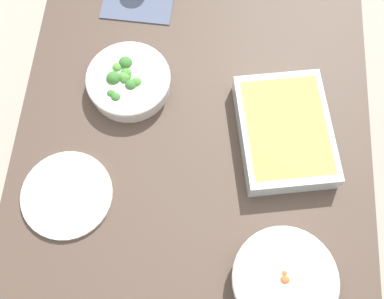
{
  "coord_description": "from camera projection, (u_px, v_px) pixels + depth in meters",
  "views": [
    {
      "loc": [
        0.42,
        0.03,
        1.82
      ],
      "look_at": [
        0.0,
        0.0,
        0.74
      ],
      "focal_mm": 43.24,
      "sensor_mm": 36.0,
      "label": 1
    }
  ],
  "objects": [
    {
      "name": "spoon_by_stew",
      "position": [
        266.0,
        291.0,
        1.03
      ],
      "size": [
        0.12,
        0.15,
        0.01
      ],
      "color": "silver",
      "rests_on": "dining_table"
    },
    {
      "name": "dining_table",
      "position": [
        192.0,
        162.0,
        1.24
      ],
      "size": [
        1.2,
        0.9,
        0.74
      ],
      "color": "#4C3D33",
      "rests_on": "ground_plane"
    },
    {
      "name": "broccoli_bowl",
      "position": [
        128.0,
        81.0,
        1.19
      ],
      "size": [
        0.22,
        0.22,
        0.07
      ],
      "color": "silver",
      "rests_on": "dining_table"
    },
    {
      "name": "ground_plane",
      "position": [
        192.0,
        216.0,
        1.85
      ],
      "size": [
        6.0,
        6.0,
        0.0
      ],
      "primitive_type": "plane",
      "color": "#B2A899"
    },
    {
      "name": "baking_dish",
      "position": [
        285.0,
        131.0,
        1.14
      ],
      "size": [
        0.33,
        0.27,
        0.06
      ],
      "color": "silver",
      "rests_on": "dining_table"
    },
    {
      "name": "stew_bowl",
      "position": [
        284.0,
        280.0,
        1.01
      ],
      "size": [
        0.23,
        0.23,
        0.06
      ],
      "color": "silver",
      "rests_on": "dining_table"
    },
    {
      "name": "side_plate",
      "position": [
        67.0,
        195.0,
        1.11
      ],
      "size": [
        0.22,
        0.22,
        0.01
      ],
      "primitive_type": "cylinder",
      "color": "white",
      "rests_on": "dining_table"
    }
  ]
}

